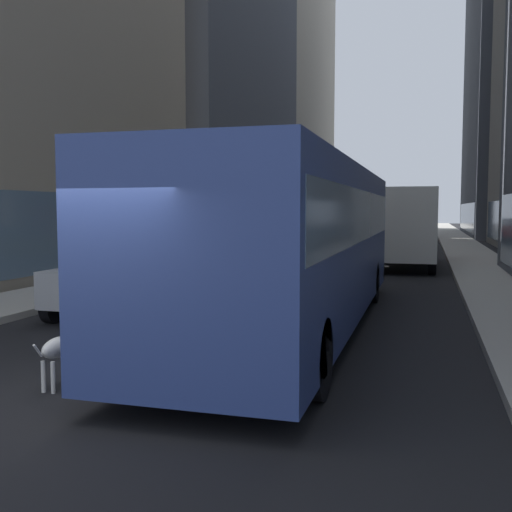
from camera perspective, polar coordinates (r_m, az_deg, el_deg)
ground_plane at (r=41.04m, az=11.04°, el=1.25°), size 120.00×120.00×0.00m
sidewalk_left at (r=41.92m, az=3.26°, el=1.50°), size 2.40×110.00×0.15m
sidewalk_right at (r=40.93m, az=19.02°, el=1.18°), size 2.40×110.00×0.15m
building_left_far at (r=65.89m, az=1.96°, el=20.74°), size 9.02×22.07×41.39m
transit_bus at (r=11.30m, az=3.91°, el=1.94°), size 2.78×11.53×3.05m
car_yellow_taxi at (r=21.56m, az=3.22°, el=0.63°), size 1.86×4.47×1.62m
car_red_coupe at (r=47.12m, az=15.13°, el=2.60°), size 1.92×4.61×1.62m
car_silver_sedan at (r=13.58m, az=-12.05°, el=-1.75°), size 1.87×4.37×1.62m
car_white_van at (r=35.21m, az=5.62°, el=2.13°), size 1.90×4.33×1.62m
car_black_suv at (r=42.74m, az=7.48°, el=2.53°), size 1.94×3.96×1.62m
box_truck at (r=24.16m, az=14.24°, el=2.92°), size 2.30×7.50×3.05m
dalmatian_dog at (r=8.09m, az=-18.31°, el=-8.36°), size 0.22×0.96×0.72m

